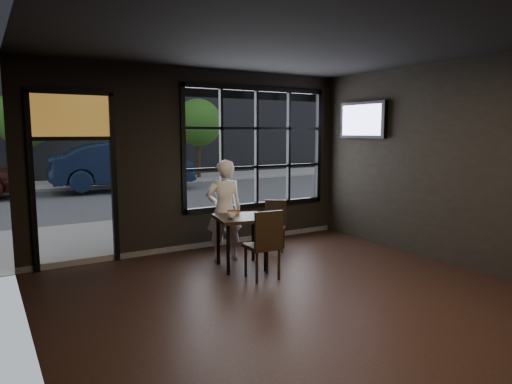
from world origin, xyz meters
TOP-DOWN VIEW (x-y plane):
  - floor at (0.00, 0.00)m, footprint 6.00×7.00m
  - ceiling at (0.00, 0.00)m, footprint 6.00×7.00m
  - wall_left at (-3.00, 0.00)m, footprint 0.04×7.00m
  - wall_right at (3.00, 0.00)m, footprint 0.04×7.00m
  - window_frame at (1.20, 3.50)m, footprint 3.06×0.12m
  - stained_transom at (-2.10, 3.50)m, footprint 1.20×0.06m
  - street_asphalt at (0.00, 24.00)m, footprint 60.00×41.00m
  - building_across at (0.00, 23.00)m, footprint 28.00×12.00m
  - cafe_table at (0.05, 2.06)m, footprint 0.90×0.90m
  - chair_near at (0.05, 1.46)m, footprint 0.47×0.47m
  - chair_window at (1.07, 2.68)m, footprint 0.54×0.54m
  - man at (0.02, 2.58)m, footprint 0.67×0.51m
  - hotdog at (0.04, 2.28)m, footprint 0.21×0.17m
  - cup at (-0.18, 1.96)m, footprint 0.14×0.14m
  - tv at (2.93, 2.46)m, footprint 0.13×1.16m
  - navy_car at (1.03, 12.39)m, footprint 5.07×2.16m
  - tree_left at (-1.78, 15.25)m, footprint 2.15×2.15m
  - tree_right at (4.93, 14.52)m, footprint 2.06×2.06m

SIDE VIEW (x-z plane):
  - street_asphalt at x=0.00m, z-range -0.04..0.00m
  - floor at x=0.00m, z-range -0.02..0.00m
  - cafe_table at x=0.05m, z-range 0.00..0.82m
  - chair_window at x=1.07m, z-range 0.00..0.88m
  - chair_near at x=0.05m, z-range 0.00..1.01m
  - man at x=0.02m, z-range 0.00..1.66m
  - hotdog at x=0.04m, z-range 0.81..0.87m
  - cup at x=-0.18m, z-range 0.81..0.91m
  - navy_car at x=1.03m, z-range 0.10..1.73m
  - wall_left at x=-3.00m, z-range 0.00..3.20m
  - wall_right at x=3.00m, z-range 0.00..3.20m
  - window_frame at x=1.20m, z-range 0.66..2.94m
  - tv at x=2.93m, z-range 1.98..2.66m
  - stained_transom at x=-2.10m, z-range 2.00..2.70m
  - tree_right at x=4.93m, z-range 0.72..4.24m
  - tree_left at x=-1.78m, z-range 0.75..4.42m
  - ceiling at x=0.00m, z-range 3.20..3.22m
  - building_across at x=0.00m, z-range 0.00..15.00m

